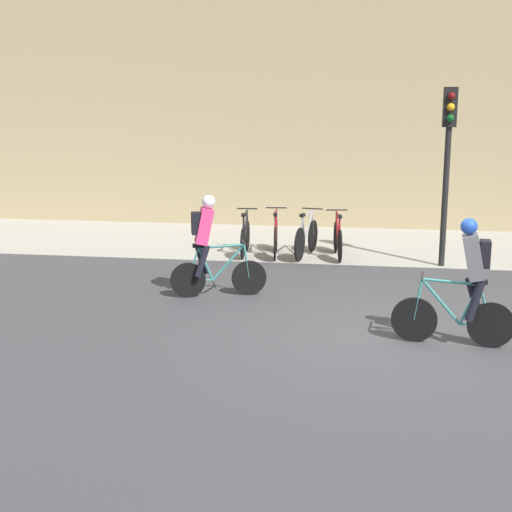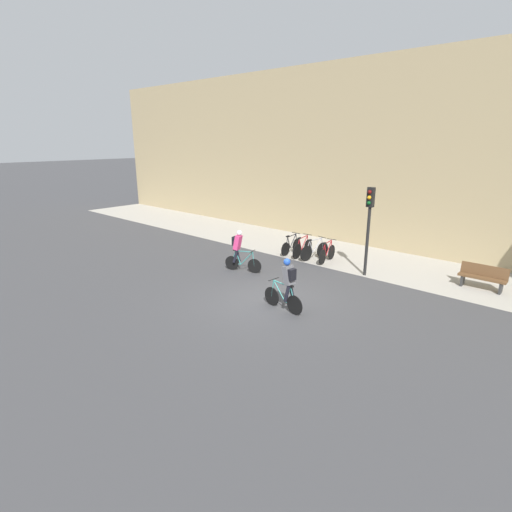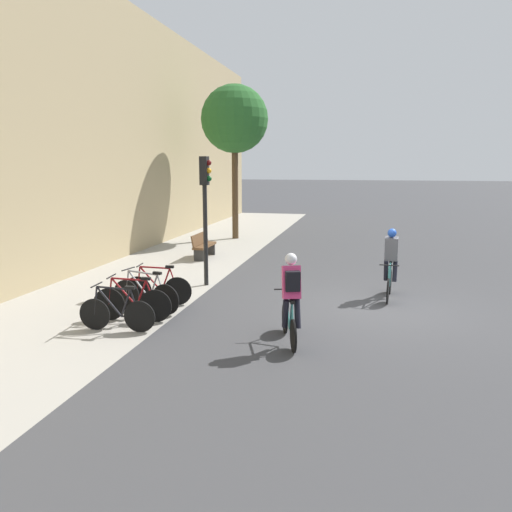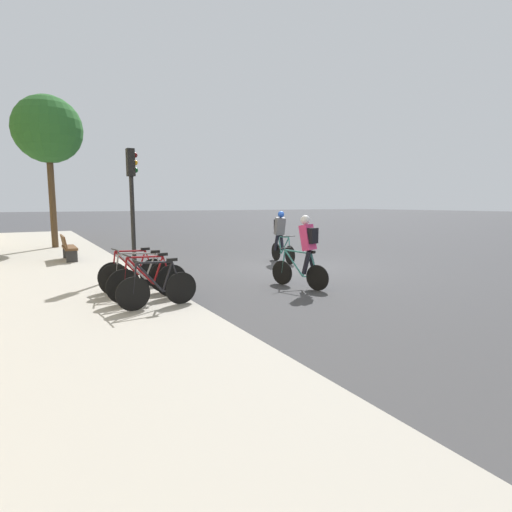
{
  "view_description": "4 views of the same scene",
  "coord_description": "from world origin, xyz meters",
  "views": [
    {
      "loc": [
        -0.39,
        -9.75,
        3.23
      ],
      "look_at": [
        -2.09,
        1.26,
        0.83
      ],
      "focal_mm": 50.0,
      "sensor_mm": 36.0,
      "label": 1
    },
    {
      "loc": [
        8.11,
        -9.61,
        5.28
      ],
      "look_at": [
        -1.68,
        1.33,
        0.99
      ],
      "focal_mm": 28.0,
      "sensor_mm": 36.0,
      "label": 2
    },
    {
      "loc": [
        -11.74,
        0.4,
        3.31
      ],
      "look_at": [
        -0.28,
        2.98,
        1.16
      ],
      "focal_mm": 35.0,
      "sensor_mm": 36.0,
      "label": 3
    },
    {
      "loc": [
        -10.47,
        7.4,
        2.01
      ],
      "look_at": [
        -2.16,
        2.6,
        0.75
      ],
      "focal_mm": 28.0,
      "sensor_mm": 36.0,
      "label": 4
    }
  ],
  "objects": [
    {
      "name": "ground",
      "position": [
        0.0,
        0.0,
        0.0
      ],
      "size": [
        200.0,
        200.0,
        0.0
      ],
      "primitive_type": "plane",
      "color": "#3D3D3F"
    },
    {
      "name": "kerb_strip",
      "position": [
        0.0,
        6.75,
        0.0
      ],
      "size": [
        44.0,
        4.5,
        0.01
      ],
      "primitive_type": "cube",
      "color": "#A39E93",
      "rests_on": "ground"
    },
    {
      "name": "building_facade",
      "position": [
        0.0,
        9.3,
        4.52
      ],
      "size": [
        44.0,
        0.6,
        9.05
      ],
      "primitive_type": "cube",
      "color": "tan",
      "rests_on": "ground"
    },
    {
      "name": "cyclist_pink",
      "position": [
        -2.98,
        1.72,
        0.95
      ],
      "size": [
        1.58,
        0.64,
        1.74
      ],
      "color": "black",
      "rests_on": "ground"
    },
    {
      "name": "cyclist_grey",
      "position": [
        1.0,
        -0.21,
        0.95
      ],
      "size": [
        1.63,
        0.47,
        1.75
      ],
      "color": "black",
      "rests_on": "ground"
    },
    {
      "name": "parked_bike_0",
      "position": [
        -2.94,
        5.25,
        0.39
      ],
      "size": [
        0.46,
        1.61,
        0.96
      ],
      "color": "black",
      "rests_on": "ground"
    },
    {
      "name": "parked_bike_1",
      "position": [
        -2.27,
        5.25,
        0.41
      ],
      "size": [
        0.46,
        1.73,
        0.99
      ],
      "color": "black",
      "rests_on": "ground"
    },
    {
      "name": "parked_bike_2",
      "position": [
        -1.61,
        5.25,
        0.41
      ],
      "size": [
        0.49,
        1.74,
        0.99
      ],
      "color": "black",
      "rests_on": "ground"
    },
    {
      "name": "parked_bike_3",
      "position": [
        -0.94,
        5.25,
        0.4
      ],
      "size": [
        0.46,
        1.65,
        0.97
      ],
      "color": "black",
      "rests_on": "ground"
    },
    {
      "name": "traffic_light_pole",
      "position": [
        1.18,
        4.72,
        2.45
      ],
      "size": [
        0.26,
        0.3,
        3.53
      ],
      "color": "black",
      "rests_on": "ground"
    },
    {
      "name": "bench",
      "position": [
        5.11,
        6.14,
        0.47
      ],
      "size": [
        1.58,
        0.44,
        0.89
      ],
      "color": "brown",
      "rests_on": "ground"
    },
    {
      "name": "street_tree_0",
      "position": [
        10.04,
        6.26,
        5.25
      ],
      "size": [
        2.95,
        2.95,
        6.77
      ],
      "color": "#4C3823",
      "rests_on": "ground"
    }
  ]
}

